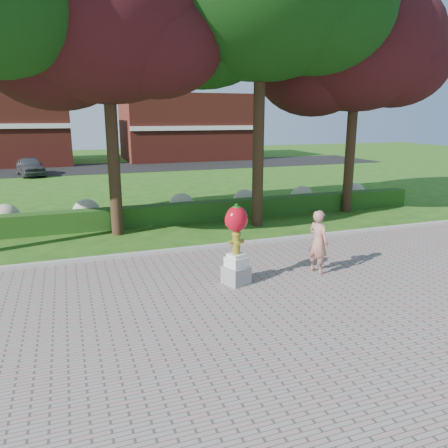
{
  "coord_description": "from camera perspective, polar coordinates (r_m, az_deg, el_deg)",
  "views": [
    {
      "loc": [
        -3.63,
        -10.28,
        4.35
      ],
      "look_at": [
        0.45,
        1.0,
        1.36
      ],
      "focal_mm": 35.0,
      "sensor_mm": 36.0,
      "label": 1
    }
  ],
  "objects": [
    {
      "name": "ground",
      "position": [
        11.74,
        -0.39,
        -7.74
      ],
      "size": [
        100.0,
        100.0,
        0.0
      ],
      "primitive_type": "plane",
      "color": "#255314",
      "rests_on": "ground"
    },
    {
      "name": "lawn_hedge",
      "position": [
        18.1,
        -7.82,
        1.26
      ],
      "size": [
        24.0,
        0.7,
        0.8
      ],
      "primitive_type": "cube",
      "color": "#214513",
      "rests_on": "ground"
    },
    {
      "name": "tree_mid_left",
      "position": [
        16.7,
        -15.65,
        23.7
      ],
      "size": [
        8.25,
        7.04,
        10.69
      ],
      "color": "black",
      "rests_on": "ground"
    },
    {
      "name": "parked_car",
      "position": [
        35.56,
        -23.99,
        6.92
      ],
      "size": [
        2.5,
        4.31,
        1.38
      ],
      "primitive_type": "imported",
      "rotation": [
        0.0,
        0.0,
        0.23
      ],
      "color": "#45484D",
      "rests_on": "street"
    },
    {
      "name": "walkway",
      "position": [
        8.45,
        9.12,
        -17.01
      ],
      "size": [
        40.0,
        14.0,
        0.04
      ],
      "primitive_type": "cube",
      "color": "gray",
      "rests_on": "ground"
    },
    {
      "name": "street",
      "position": [
        38.7,
        -14.48,
        7.12
      ],
      "size": [
        50.0,
        8.0,
        0.02
      ],
      "primitive_type": "cube",
      "color": "black",
      "rests_on": "ground"
    },
    {
      "name": "woman",
      "position": [
        12.41,
        12.2,
        -2.28
      ],
      "size": [
        0.6,
        0.75,
        1.79
      ],
      "primitive_type": "imported",
      "rotation": [
        0.0,
        0.0,
        1.86
      ],
      "color": "#AC7262",
      "rests_on": "walkway"
    },
    {
      "name": "tree_far_right",
      "position": [
        20.88,
        16.61,
        20.65
      ],
      "size": [
        7.88,
        6.72,
        10.21
      ],
      "color": "black",
      "rests_on": "ground"
    },
    {
      "name": "hydrangea_row",
      "position": [
        19.14,
        -6.8,
        2.45
      ],
      "size": [
        20.1,
        1.1,
        0.99
      ],
      "color": "tan",
      "rests_on": "ground"
    },
    {
      "name": "curb",
      "position": [
        14.42,
        -4.38,
        -3.29
      ],
      "size": [
        40.0,
        0.18,
        0.15
      ],
      "primitive_type": "cube",
      "color": "#ADADA5",
      "rests_on": "ground"
    },
    {
      "name": "building_right",
      "position": [
        45.8,
        -5.28,
        12.5
      ],
      "size": [
        12.0,
        8.0,
        6.4
      ],
      "primitive_type": "cube",
      "color": "maroon",
      "rests_on": "ground"
    },
    {
      "name": "hydrant_sculpture",
      "position": [
        11.27,
        1.62,
        -2.38
      ],
      "size": [
        0.75,
        0.75,
        2.14
      ],
      "rotation": [
        0.0,
        0.0,
        0.37
      ],
      "color": "gray",
      "rests_on": "walkway"
    }
  ]
}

